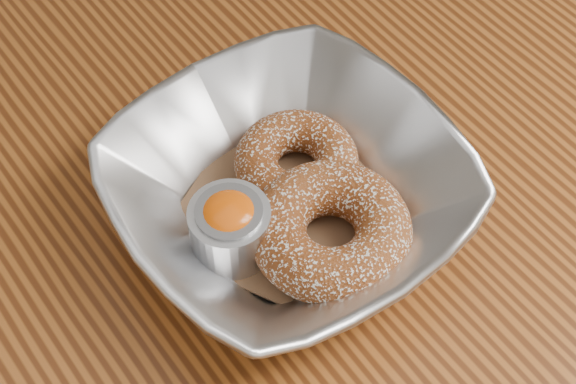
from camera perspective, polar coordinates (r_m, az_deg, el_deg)
table at (r=0.71m, az=-4.84°, el=-9.43°), size 1.20×0.80×0.75m
serving_bowl at (r=0.62m, az=0.00°, el=-0.01°), size 0.24×0.24×0.06m
parchment at (r=0.64m, az=0.00°, el=-1.09°), size 0.20×0.20×0.00m
donut_back at (r=0.64m, az=0.55°, el=1.95°), size 0.09×0.09×0.03m
donut_front at (r=0.60m, az=2.78°, el=-2.52°), size 0.12×0.12×0.04m
ramekin at (r=0.60m, az=-3.76°, el=-2.29°), size 0.06×0.06×0.05m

